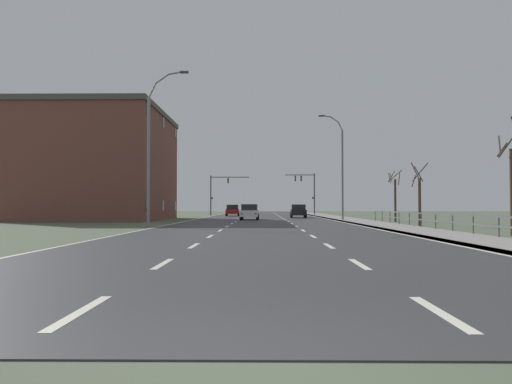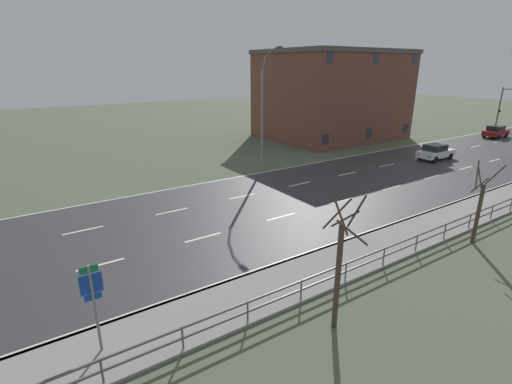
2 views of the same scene
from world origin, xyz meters
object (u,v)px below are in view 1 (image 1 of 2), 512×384
Objects in this scene: car_far_left at (233,210)px; car_distant at (250,212)px; street_lamp_midground at (341,169)px; brick_building at (98,166)px; traffic_signal_left at (218,189)px; car_mid_centre at (298,211)px; traffic_signal_right at (307,187)px; street_lamp_left_bank at (151,151)px.

car_distant is (2.81, -18.23, 0.00)m from car_far_left.
car_distant is (-8.70, 3.19, -4.12)m from street_lamp_midground.
brick_building is (-24.19, 3.37, 0.58)m from street_lamp_midground.
street_lamp_midground is at bearing -63.79° from car_far_left.
traffic_signal_left is 0.36× the size of brick_building.
car_far_left is 22.55m from brick_building.
street_lamp_midground is 32.94m from traffic_signal_left.
brick_building is (-9.99, -26.34, 1.43)m from traffic_signal_left.
traffic_signal_left reaches higher than car_mid_centre.
brick_building reaches higher than traffic_signal_right.
street_lamp_midground is at bearing -64.46° from traffic_signal_left.
car_far_left is 13.11m from car_mid_centre.
street_lamp_left_bank is 1.73× the size of traffic_signal_left.
street_lamp_midground reaches higher than traffic_signal_right.
car_distant is at bearing 70.07° from street_lamp_left_bank.
traffic_signal_left is at bearing 174.39° from traffic_signal_right.
traffic_signal_left is 27.29m from car_distant.
traffic_signal_right is 1.53× the size of car_distant.
street_lamp_left_bank is at bearing -97.47° from car_far_left.
brick_building is (-20.97, -7.88, 4.70)m from car_mid_centre.
traffic_signal_left is 21.72m from car_mid_centre.
street_lamp_left_bank reaches higher than car_mid_centre.
street_lamp_midground is 20.30m from street_lamp_left_bank.
car_far_left is at bearing 84.55° from street_lamp_left_bank.
street_lamp_midground is 0.60× the size of brick_building.
street_lamp_left_bank reaches higher than traffic_signal_left.
traffic_signal_left is (-14.20, 29.71, -0.85)m from street_lamp_midground.
street_lamp_midground is at bearing 42.92° from street_lamp_left_bank.
street_lamp_midground reaches higher than car_distant.
brick_building is (-15.49, 0.19, 4.70)m from car_distant.
car_mid_centre is (8.28, -10.16, 0.00)m from car_far_left.
car_mid_centre is 22.89m from brick_building.
traffic_signal_right is (-0.60, 28.38, -0.62)m from street_lamp_midground.
street_lamp_left_bank is at bearing -61.53° from brick_building.
car_far_left is (3.36, 35.24, -4.31)m from street_lamp_left_bank.
car_distant is at bearing -122.44° from car_mid_centre.
brick_building is (-23.59, -25.00, 1.20)m from traffic_signal_right.
traffic_signal_left is 1.47× the size of car_distant.
traffic_signal_left is at bearing 102.80° from car_distant.
car_mid_centre is at bearing -52.83° from car_far_left.
traffic_signal_right is 1.53× the size of car_mid_centre.
traffic_signal_right is 1.04× the size of traffic_signal_left.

